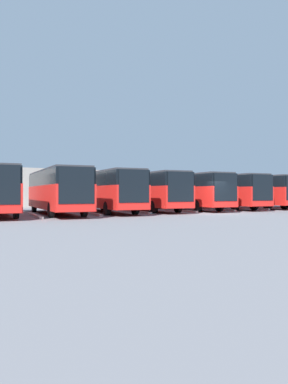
% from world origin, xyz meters
% --- Properties ---
extents(ground_plane, '(600.00, 600.00, 0.00)m').
position_xyz_m(ground_plane, '(0.00, 0.00, 0.00)').
color(ground_plane, slate).
extents(bus_0, '(4.13, 12.75, 3.29)m').
position_xyz_m(bus_0, '(-14.85, -6.35, 1.84)').
color(bus_0, red).
rests_on(bus_0, ground_plane).
extents(curb_divider_0, '(0.99, 5.58, 0.15)m').
position_xyz_m(curb_divider_0, '(-12.73, -4.50, 0.07)').
color(curb_divider_0, '#B2B2AD').
rests_on(curb_divider_0, ground_plane).
extents(bus_1, '(4.13, 12.75, 3.29)m').
position_xyz_m(bus_1, '(-10.61, -6.35, 1.84)').
color(bus_1, red).
rests_on(bus_1, ground_plane).
extents(curb_divider_1, '(0.99, 5.58, 0.15)m').
position_xyz_m(curb_divider_1, '(-8.49, -4.49, 0.07)').
color(curb_divider_1, '#B2B2AD').
rests_on(curb_divider_1, ground_plane).
extents(bus_2, '(4.13, 12.75, 3.29)m').
position_xyz_m(bus_2, '(-6.36, -6.43, 1.84)').
color(bus_2, red).
rests_on(bus_2, ground_plane).
extents(curb_divider_2, '(0.99, 5.58, 0.15)m').
position_xyz_m(curb_divider_2, '(-4.24, -4.57, 0.07)').
color(curb_divider_2, '#B2B2AD').
rests_on(curb_divider_2, ground_plane).
extents(bus_3, '(4.13, 12.75, 3.29)m').
position_xyz_m(bus_3, '(-2.12, -6.49, 1.84)').
color(bus_3, red).
rests_on(bus_3, ground_plane).
extents(curb_divider_3, '(0.99, 5.58, 0.15)m').
position_xyz_m(curb_divider_3, '(0.00, -4.63, 0.07)').
color(curb_divider_3, '#B2B2AD').
rests_on(curb_divider_3, ground_plane).
extents(bus_4, '(4.13, 12.75, 3.29)m').
position_xyz_m(bus_4, '(2.12, -6.77, 1.84)').
color(bus_4, red).
rests_on(bus_4, ground_plane).
extents(curb_divider_4, '(0.99, 5.58, 0.15)m').
position_xyz_m(curb_divider_4, '(4.24, -4.91, 0.07)').
color(curb_divider_4, '#B2B2AD').
rests_on(curb_divider_4, ground_plane).
extents(bus_5, '(4.13, 12.75, 3.29)m').
position_xyz_m(bus_5, '(6.37, -6.35, 1.84)').
color(bus_5, red).
rests_on(bus_5, ground_plane).
extents(curb_divider_5, '(0.99, 5.58, 0.15)m').
position_xyz_m(curb_divider_5, '(8.49, -4.49, 0.07)').
color(curb_divider_5, '#B2B2AD').
rests_on(curb_divider_5, ground_plane).
extents(bus_6, '(4.13, 12.75, 3.29)m').
position_xyz_m(bus_6, '(10.61, -5.90, 1.84)').
color(bus_6, red).
rests_on(bus_6, ground_plane).
extents(curb_divider_6, '(0.99, 5.58, 0.15)m').
position_xyz_m(curb_divider_6, '(12.73, -4.04, 0.07)').
color(curb_divider_6, '#B2B2AD').
rests_on(curb_divider_6, ground_plane).
extents(station_building, '(30.39, 12.29, 4.36)m').
position_xyz_m(station_building, '(0.00, -24.56, 2.21)').
color(station_building, '#A8A399').
rests_on(station_building, ground_plane).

